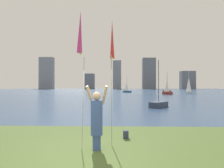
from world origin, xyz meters
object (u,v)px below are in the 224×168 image
Objects in this scene: sailboat_3 at (159,104)px; sailboat_2 at (167,91)px; sailboat_4 at (189,86)px; sailboat_0 at (167,88)px; person at (97,118)px; sailboat_1 at (127,88)px; kite_flag_right at (112,43)px; bag at (126,134)px; kite_flag_left at (80,35)px.

sailboat_2 is at bearing 75.82° from sailboat_3.
sailboat_0 is at bearing -139.84° from sailboat_4.
sailboat_0 is (11.25, 38.88, 0.50)m from person.
sailboat_1 is 1.03× the size of sailboat_3.
person is 0.42× the size of sailboat_2.
sailboat_4 reaches higher than sailboat_0.
sailboat_0 is at bearing 75.32° from sailboat_3.
sailboat_3 is 0.77× the size of sailboat_4.
sailboat_3 is at bearing 59.96° from person.
sailboat_2 reaches higher than kite_flag_right.
sailboat_0 is at bearing -57.64° from sailboat_1.
sailboat_1 reaches higher than bag.
kite_flag_left is at bearing -128.11° from kite_flag_right.
person is at bearing -118.60° from kite_flag_right.
sailboat_4 reaches higher than sailboat_2.
sailboat_1 reaches higher than sailboat_3.
person is 53.26m from sailboat_2.
person is 2.58m from kite_flag_left.
sailboat_2 is (14.15, 51.34, -0.63)m from person.
sailboat_1 reaches higher than person.
sailboat_2 is (11.14, -0.54, -0.98)m from sailboat_1.
kite_flag_right is at bearing -131.85° from bag.
sailboat_1 is (2.55, 51.04, -2.18)m from kite_flag_right.
sailboat_0 is 12.84m from sailboat_2.
kite_flag_right reaches higher than person.
sailboat_2 is 0.86× the size of sailboat_4.
sailboat_4 is (3.69, -6.90, 1.58)m from sailboat_2.
sailboat_0 is at bearing -103.10° from sailboat_2.
sailboat_0 reaches higher than person.
sailboat_1 is at bearing 122.36° from sailboat_0.
kite_flag_left is 14.53× the size of bag.
kite_flag_left is (-0.46, -0.33, 2.51)m from person.
sailboat_3 is (4.80, 12.81, -3.22)m from kite_flag_left.
sailboat_1 is at bearing 153.35° from sailboat_4.
sailboat_0 is 0.90× the size of sailboat_4.
sailboat_0 reaches higher than bag.
person is 0.47× the size of kite_flag_left.
sailboat_0 is at bearing 73.37° from kite_flag_left.
kite_flag_left is 1.49m from kite_flag_right.
bag is (1.41, 1.72, -3.35)m from kite_flag_left.
person is at bearing -106.14° from sailboat_0.
kite_flag_left is 53.79m from sailboat_2.
sailboat_2 reaches higher than kite_flag_left.
sailboat_3 is (4.34, 12.48, -0.70)m from person.
sailboat_4 reaches higher than kite_flag_left.
kite_flag_right reaches higher than bag.
sailboat_0 reaches higher than kite_flag_right.
sailboat_2 is at bearing 75.20° from bag.
person is 1.89m from bag.
sailboat_3 is at bearing 73.03° from bag.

